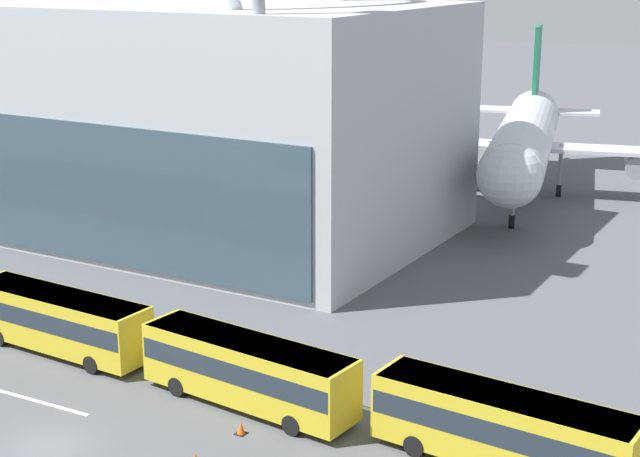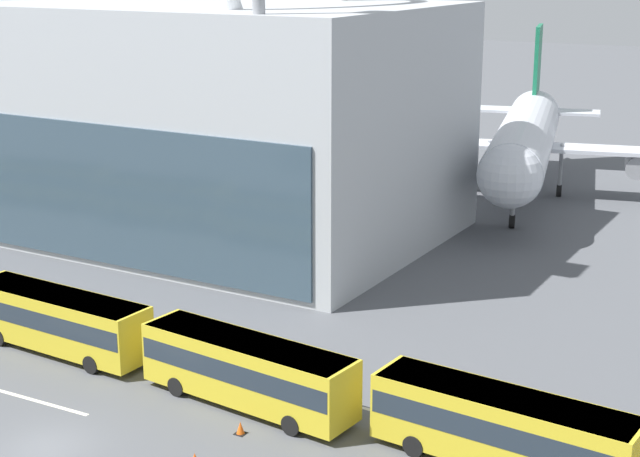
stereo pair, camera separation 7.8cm
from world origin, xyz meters
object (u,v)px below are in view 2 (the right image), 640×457
airliner_at_gate_near (9,104)px  airliner_at_gate_far (525,138)px  traffic_cone_0 (240,428)px  shuttle_bus_4 (503,426)px  shuttle_bus_3 (247,368)px  floodlight_mast (259,9)px  shuttle_bus_2 (59,318)px

airliner_at_gate_near → airliner_at_gate_far: 59.26m
traffic_cone_0 → shuttle_bus_4: bearing=14.7°
airliner_at_gate_far → traffic_cone_0: bearing=-10.2°
airliner_at_gate_near → shuttle_bus_4: (74.17, -42.31, -3.03)m
airliner_at_gate_near → shuttle_bus_3: airliner_at_gate_near is taller
airliner_at_gate_near → airliner_at_gate_far: (58.94, 6.16, 0.40)m
airliner_at_gate_far → shuttle_bus_4: size_ratio=3.04×
shuttle_bus_4 → floodlight_mast: bearing=150.9°
shuttle_bus_3 → shuttle_bus_4: same height
shuttle_bus_2 → shuttle_bus_3: bearing=0.4°
shuttle_bus_3 → floodlight_mast: 23.38m
airliner_at_gate_near → airliner_at_gate_far: size_ratio=1.07×
airliner_at_gate_near → traffic_cone_0: 77.45m
airliner_at_gate_near → shuttle_bus_3: 74.69m
shuttle_bus_2 → floodlight_mast: size_ratio=0.41×
airliner_at_gate_near → traffic_cone_0: size_ratio=62.81×
shuttle_bus_3 → shuttle_bus_4: 12.94m
shuttle_bus_2 → airliner_at_gate_far: bearing=80.2°
airliner_at_gate_far → floodlight_mast: (-6.17, -34.34, 12.87)m
shuttle_bus_4 → shuttle_bus_3: bearing=-174.1°
airliner_at_gate_near → floodlight_mast: bearing=61.9°
shuttle_bus_2 → shuttle_bus_4: bearing=2.3°
airliner_at_gate_far → floodlight_mast: bearing=-24.5°
airliner_at_gate_far → shuttle_bus_3: (2.30, -48.82, -3.42)m
airliner_at_gate_far → traffic_cone_0: (3.67, -51.51, -5.12)m
floodlight_mast → shuttle_bus_4: bearing=-33.4°
shuttle_bus_2 → floodlight_mast: floodlight_mast is taller
shuttle_bus_2 → traffic_cone_0: 14.75m
shuttle_bus_3 → airliner_at_gate_near: bearing=150.9°
airliner_at_gate_far → shuttle_bus_4: bearing=3.1°
shuttle_bus_2 → shuttle_bus_3: size_ratio=0.99×
airliner_at_gate_far → floodlight_mast: 37.19m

